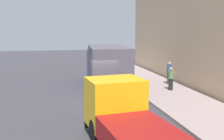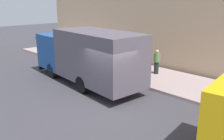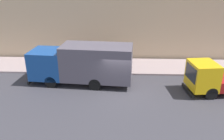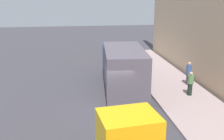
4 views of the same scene
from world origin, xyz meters
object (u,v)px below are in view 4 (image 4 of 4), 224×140
(pedestrian_walking, at_px, (189,73))
(traffic_cone_orange, at_px, (141,68))
(large_utility_truck, at_px, (122,66))
(pedestrian_standing, at_px, (190,83))

(pedestrian_walking, xyz_separation_m, traffic_cone_orange, (-2.58, 3.52, -0.54))
(large_utility_truck, xyz_separation_m, pedestrian_walking, (4.79, -0.01, -0.67))
(large_utility_truck, relative_size, traffic_cone_orange, 12.11)
(large_utility_truck, distance_m, pedestrian_standing, 4.57)
(pedestrian_standing, bearing_deg, pedestrian_walking, -133.10)
(large_utility_truck, height_order, pedestrian_walking, large_utility_truck)
(pedestrian_walking, xyz_separation_m, pedestrian_standing, (-0.73, -1.94, -0.06))
(large_utility_truck, distance_m, traffic_cone_orange, 4.32)
(large_utility_truck, relative_size, pedestrian_walking, 4.84)
(pedestrian_walking, height_order, traffic_cone_orange, pedestrian_walking)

